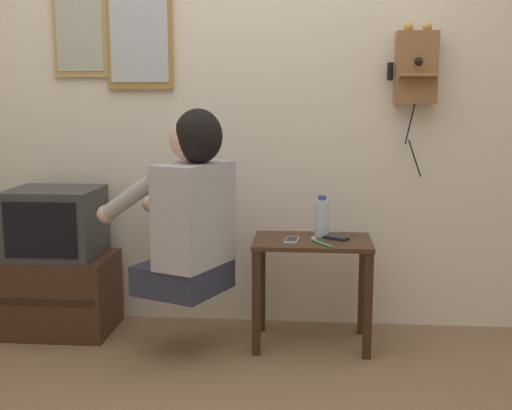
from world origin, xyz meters
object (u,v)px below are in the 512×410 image
object	(u,v)px
cell_phone_held	(292,240)
water_bottle	(322,217)
television	(55,223)
person	(190,207)
framed_picture	(80,34)
toothbrush	(320,242)
wall_mirror	(139,21)
cell_phone_spare	(336,238)
wall_phone_antique	(416,67)

from	to	relation	value
cell_phone_held	water_bottle	bearing A→B (deg)	49.93
television	cell_phone_held	distance (m)	1.25
water_bottle	cell_phone_held	bearing A→B (deg)	-137.85
person	television	distance (m)	0.81
person	water_bottle	size ratio (longest dim) A/B	4.22
person	television	world-z (taller)	person
framed_picture	toothbrush	size ratio (longest dim) A/B	3.05
wall_mirror	cell_phone_spare	world-z (taller)	wall_mirror
wall_mirror	cell_phone_spare	bearing A→B (deg)	-15.41
cell_phone_spare	water_bottle	bearing A→B (deg)	78.96
person	wall_phone_antique	size ratio (longest dim) A/B	1.12
person	wall_mirror	xyz separation A→B (m)	(-0.35, 0.49, 0.91)
wall_phone_antique	cell_phone_spare	xyz separation A→B (m)	(-0.40, -0.25, -0.84)
framed_picture	water_bottle	size ratio (longest dim) A/B	2.16
television	wall_mirror	distance (m)	1.15
wall_mirror	toothbrush	bearing A→B (deg)	-22.59
wall_mirror	cell_phone_held	distance (m)	1.41
toothbrush	wall_mirror	bearing A→B (deg)	124.81
wall_mirror	cell_phone_spare	size ratio (longest dim) A/B	5.19
person	toothbrush	world-z (taller)	person
cell_phone_spare	water_bottle	distance (m)	0.13
television	water_bottle	bearing A→B (deg)	0.83
toothbrush	framed_picture	bearing A→B (deg)	129.99
person	water_bottle	bearing A→B (deg)	-42.69
person	wall_phone_antique	distance (m)	1.36
framed_picture	cell_phone_held	world-z (taller)	framed_picture
wall_mirror	cell_phone_spare	distance (m)	1.54
person	framed_picture	distance (m)	1.19
framed_picture	water_bottle	xyz separation A→B (m)	(1.30, -0.22, -0.93)
cell_phone_spare	water_bottle	world-z (taller)	water_bottle
person	wall_phone_antique	world-z (taller)	wall_phone_antique
cell_phone_spare	television	bearing A→B (deg)	120.73
wall_phone_antique	framed_picture	world-z (taller)	framed_picture
television	cell_phone_held	world-z (taller)	television
framed_picture	toothbrush	bearing A→B (deg)	-17.42
framed_picture	toothbrush	xyz separation A→B (m)	(1.29, -0.40, -1.02)
person	wall_mirror	distance (m)	1.09
television	cell_phone_spare	distance (m)	1.46
wall_phone_antique	wall_mirror	size ratio (longest dim) A/B	1.10
toothbrush	cell_phone_spare	bearing A→B (deg)	22.26
wall_phone_antique	cell_phone_spare	size ratio (longest dim) A/B	5.70
wall_mirror	water_bottle	xyz separation A→B (m)	(0.97, -0.22, -1.00)
person	water_bottle	xyz separation A→B (m)	(0.63, 0.27, -0.09)
person	wall_mirror	bearing A→B (deg)	59.11
wall_phone_antique	water_bottle	world-z (taller)	wall_phone_antique
person	framed_picture	size ratio (longest dim) A/B	1.95
framed_picture	cell_phone_held	distance (m)	1.58
wall_mirror	toothbrush	distance (m)	1.51
television	wall_phone_antique	distance (m)	2.03
person	framed_picture	world-z (taller)	framed_picture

